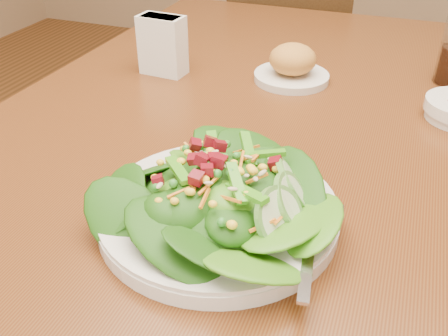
# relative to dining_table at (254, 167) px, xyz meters

# --- Properties ---
(dining_table) EXTENTS (0.90, 1.40, 0.75)m
(dining_table) POSITION_rel_dining_table_xyz_m (0.00, 0.00, 0.00)
(dining_table) COLOR #5D3417
(dining_table) RESTS_ON ground_plane
(chair_far) EXTENTS (0.53, 0.53, 0.89)m
(chair_far) POSITION_rel_dining_table_xyz_m (-0.19, 0.92, -0.18)
(chair_far) COLOR #402A13
(chair_far) RESTS_ON ground_plane
(salad_plate) EXTENTS (0.30, 0.29, 0.09)m
(salad_plate) POSITION_rel_dining_table_xyz_m (0.05, -0.28, 0.13)
(salad_plate) COLOR silver
(salad_plate) RESTS_ON dining_table
(bread_plate) EXTENTS (0.15, 0.15, 0.07)m
(bread_plate) POSITION_rel_dining_table_xyz_m (0.02, 0.18, 0.13)
(bread_plate) COLOR silver
(bread_plate) RESTS_ON dining_table
(napkin_holder) EXTENTS (0.09, 0.06, 0.12)m
(napkin_holder) POSITION_rel_dining_table_xyz_m (-0.24, 0.13, 0.16)
(napkin_holder) COLOR white
(napkin_holder) RESTS_ON dining_table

